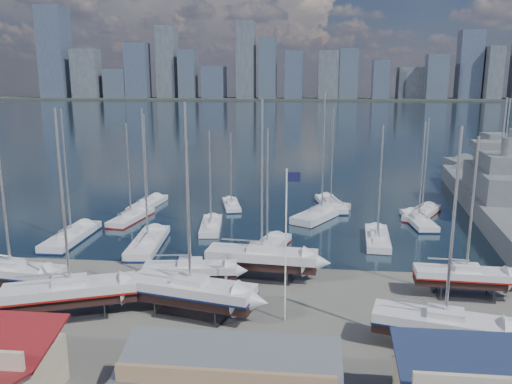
# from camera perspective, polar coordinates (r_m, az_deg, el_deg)

# --- Properties ---
(ground) EXTENTS (1400.00, 1400.00, 0.00)m
(ground) POSITION_cam_1_polar(r_m,az_deg,el_deg) (43.67, 0.00, -13.18)
(ground) COLOR #605E59
(ground) RESTS_ON ground
(water) EXTENTS (1400.00, 600.00, 0.40)m
(water) POSITION_cam_1_polar(r_m,az_deg,el_deg) (349.76, 5.44, 9.09)
(water) COLOR #182737
(water) RESTS_ON ground
(far_shore) EXTENTS (1400.00, 80.00, 2.20)m
(far_shore) POSITION_cam_1_polar(r_m,az_deg,el_deg) (609.49, 5.76, 10.52)
(far_shore) COLOR #2D332D
(far_shore) RESTS_ON ground
(skyline) EXTENTS (639.14, 43.80, 107.69)m
(skyline) POSITION_cam_1_polar(r_m,az_deg,el_deg) (603.44, 5.07, 14.12)
(skyline) COLOR #475166
(skyline) RESTS_ON far_shore
(sailboat_cradle_0) EXTENTS (10.14, 4.02, 15.95)m
(sailboat_cradle_0) POSITION_cam_1_polar(r_m,az_deg,el_deg) (50.64, -26.17, -8.29)
(sailboat_cradle_0) COLOR #2D2D33
(sailboat_cradle_0) RESTS_ON ground
(sailboat_cradle_1) EXTENTS (10.93, 6.58, 17.01)m
(sailboat_cradle_1) POSITION_cam_1_polar(r_m,az_deg,el_deg) (44.20, -20.45, -10.66)
(sailboat_cradle_1) COLOR #2D2D33
(sailboat_cradle_1) RESTS_ON ground
(sailboat_cradle_2) EXTENTS (8.74, 3.49, 14.04)m
(sailboat_cradle_2) POSITION_cam_1_polar(r_m,az_deg,el_deg) (46.81, -7.50, -8.86)
(sailboat_cradle_2) COLOR #2D2D33
(sailboat_cradle_2) RESTS_ON ground
(sailboat_cradle_3) EXTENTS (11.25, 5.37, 17.42)m
(sailboat_cradle_3) POSITION_cam_1_polar(r_m,az_deg,el_deg) (41.97, -7.51, -11.16)
(sailboat_cradle_3) COLOR #2D2D33
(sailboat_cradle_3) RESTS_ON ground
(sailboat_cradle_4) EXTENTS (10.97, 3.99, 17.41)m
(sailboat_cradle_4) POSITION_cam_1_polar(r_m,az_deg,el_deg) (49.11, 0.67, -7.51)
(sailboat_cradle_4) COLOR #2D2D33
(sailboat_cradle_4) RESTS_ON ground
(sailboat_cradle_5) EXTENTS (10.33, 5.06, 16.08)m
(sailboat_cradle_5) POSITION_cam_1_polar(r_m,az_deg,el_deg) (38.79, 20.74, -14.05)
(sailboat_cradle_5) COLOR #2D2D33
(sailboat_cradle_5) RESTS_ON ground
(sailboat_cradle_6) EXTENTS (8.99, 2.94, 14.47)m
(sailboat_cradle_6) POSITION_cam_1_polar(r_m,az_deg,el_deg) (48.74, 22.84, -8.86)
(sailboat_cradle_6) COLOR #2D2D33
(sailboat_cradle_6) RESTS_ON ground
(sailboat_moored_0) EXTENTS (3.26, 11.23, 16.74)m
(sailboat_moored_0) POSITION_cam_1_polar(r_m,az_deg,el_deg) (65.15, -20.33, -4.98)
(sailboat_moored_0) COLOR black
(sailboat_moored_0) RESTS_ON water
(sailboat_moored_1) EXTENTS (4.05, 9.82, 14.25)m
(sailboat_moored_1) POSITION_cam_1_polar(r_m,az_deg,el_deg) (72.11, -14.07, -2.95)
(sailboat_moored_1) COLOR black
(sailboat_moored_1) RESTS_ON water
(sailboat_moored_2) EXTENTS (3.67, 10.15, 15.01)m
(sailboat_moored_2) POSITION_cam_1_polar(r_m,az_deg,el_deg) (79.44, -12.25, -1.45)
(sailboat_moored_2) COLOR black
(sailboat_moored_2) RESTS_ON water
(sailboat_moored_3) EXTENTS (4.18, 11.53, 16.87)m
(sailboat_moored_3) POSITION_cam_1_polar(r_m,az_deg,el_deg) (60.19, -12.22, -5.88)
(sailboat_moored_3) COLOR black
(sailboat_moored_3) RESTS_ON water
(sailboat_moored_4) EXTENTS (3.65, 9.24, 13.58)m
(sailboat_moored_4) POSITION_cam_1_polar(r_m,az_deg,el_deg) (66.14, -5.15, -3.98)
(sailboat_moored_4) COLOR black
(sailboat_moored_4) RESTS_ON water
(sailboat_moored_5) EXTENTS (4.16, 8.39, 12.09)m
(sailboat_moored_5) POSITION_cam_1_polar(r_m,az_deg,el_deg) (77.29, -2.82, -1.57)
(sailboat_moored_5) COLOR black
(sailboat_moored_5) RESTS_ON water
(sailboat_moored_6) EXTENTS (5.31, 10.22, 14.72)m
(sailboat_moored_6) POSITION_cam_1_polar(r_m,az_deg,el_deg) (57.22, 1.28, -6.56)
(sailboat_moored_6) COLOR black
(sailboat_moored_6) RESTS_ON water
(sailboat_moored_7) EXTENTS (8.94, 12.34, 18.45)m
(sailboat_moored_7) POSITION_cam_1_polar(r_m,az_deg,el_deg) (72.17, 7.50, -2.65)
(sailboat_moored_7) COLOR black
(sailboat_moored_7) RESTS_ON water
(sailboat_moored_8) EXTENTS (4.85, 10.93, 15.80)m
(sailboat_moored_8) POSITION_cam_1_polar(r_m,az_deg,el_deg) (78.16, 8.52, -1.54)
(sailboat_moored_8) COLOR black
(sailboat_moored_8) RESTS_ON water
(sailboat_moored_9) EXTENTS (3.53, 9.97, 14.76)m
(sailboat_moored_9) POSITION_cam_1_polar(r_m,az_deg,el_deg) (62.32, 13.69, -5.31)
(sailboat_moored_9) COLOR black
(sailboat_moored_9) RESTS_ON water
(sailboat_moored_10) EXTENTS (3.51, 9.94, 14.58)m
(sailboat_moored_10) POSITION_cam_1_polar(r_m,az_deg,el_deg) (71.83, 18.07, -3.25)
(sailboat_moored_10) COLOR black
(sailboat_moored_10) RESTS_ON water
(sailboat_moored_11) EXTENTS (7.19, 10.03, 14.82)m
(sailboat_moored_11) POSITION_cam_1_polar(r_m,az_deg,el_deg) (76.02, 18.44, -2.44)
(sailboat_moored_11) COLOR black
(sailboat_moored_11) RESTS_ON water
(naval_ship_east) EXTENTS (14.43, 53.50, 18.76)m
(naval_ship_east) POSITION_cam_1_polar(r_m,az_deg,el_deg) (82.37, 25.75, -0.96)
(naval_ship_east) COLOR #595D63
(naval_ship_east) RESTS_ON water
(naval_ship_west) EXTENTS (11.90, 41.19, 17.66)m
(naval_ship_west) POSITION_cam_1_polar(r_m,az_deg,el_deg) (106.20, 26.29, 1.71)
(naval_ship_west) COLOR #595D63
(naval_ship_west) RESTS_ON water
(car_a) EXTENTS (3.21, 4.83, 1.53)m
(car_a) POSITION_cam_1_polar(r_m,az_deg,el_deg) (36.19, -12.40, -17.86)
(car_a) COLOR gray
(car_a) RESTS_ON ground
(car_b) EXTENTS (4.91, 2.92, 1.53)m
(car_b) POSITION_cam_1_polar(r_m,az_deg,el_deg) (34.52, -2.05, -19.15)
(car_b) COLOR gray
(car_b) RESTS_ON ground
(car_c) EXTENTS (3.65, 5.59, 1.43)m
(car_c) POSITION_cam_1_polar(r_m,az_deg,el_deg) (34.59, -2.32, -19.18)
(car_c) COLOR gray
(car_c) RESTS_ON ground
(car_d) EXTENTS (2.98, 4.70, 1.27)m
(car_d) POSITION_cam_1_polar(r_m,az_deg,el_deg) (36.25, 19.50, -18.49)
(car_d) COLOR gray
(car_d) RESTS_ON ground
(flagpole) EXTENTS (1.10, 0.12, 12.46)m
(flagpole) POSITION_cam_1_polar(r_m,az_deg,el_deg) (39.09, 3.57, -4.95)
(flagpole) COLOR white
(flagpole) RESTS_ON ground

